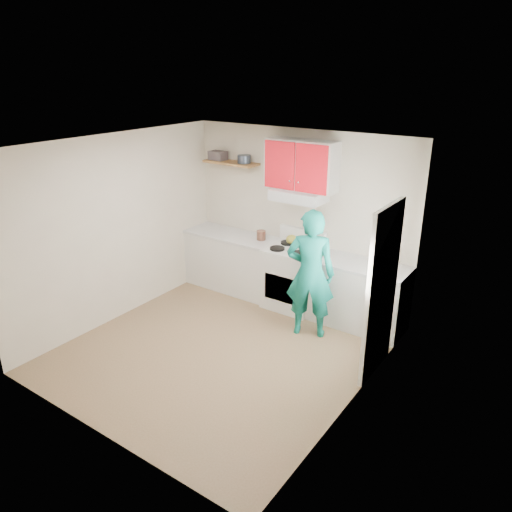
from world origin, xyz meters
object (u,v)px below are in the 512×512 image
Objects in this scene: tin at (244,159)px; person at (310,274)px; stove at (292,278)px; kettle at (291,239)px; crock at (261,236)px.

person is at bearing -25.19° from tin.
tin reaches higher than stove.
crock is at bearing -169.37° from kettle.
stove is 0.81m from crock.
stove is at bearing -6.33° from crock.
tin is 1.41m from kettle.
stove is at bearing -65.12° from person.
crock is (-0.61, 0.07, 0.52)m from stove.
tin is 1.20× the size of crock.
person is (1.61, -0.76, -1.22)m from tin.
stove is 4.61× the size of tin.
crock is at bearing -16.17° from tin.
tin is at bearing 177.28° from kettle.
stove is at bearing -10.28° from tin.
kettle is 0.99× the size of crock.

